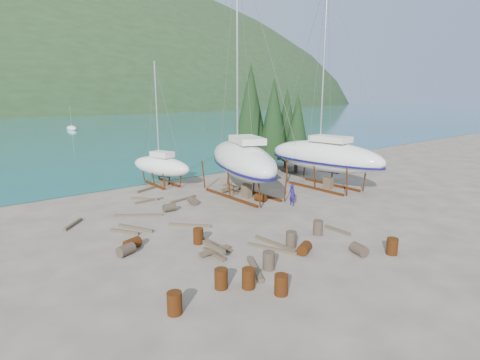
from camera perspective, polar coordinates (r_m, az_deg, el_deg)
ground at (r=24.28m, az=3.20°, el=-6.79°), size 600.00×600.00×0.00m
far_house_right at (r=211.94m, az=-26.86°, el=9.95°), size 6.60×5.60×5.60m
cypress_near_right at (r=40.26m, az=5.16°, el=9.37°), size 3.60×3.60×10.00m
cypress_mid_right at (r=39.99m, az=8.70°, el=8.00°), size 3.06×3.06×8.50m
cypress_back_left at (r=40.69m, az=1.64°, el=10.68°), size 4.14×4.14×11.50m
cypress_far_right at (r=43.11m, az=7.12°, el=8.76°), size 3.24×3.24×9.00m
moored_boat_mid at (r=100.52m, az=-24.27°, el=7.19°), size 2.00×5.00×6.05m
large_sailboat_near at (r=30.30m, az=0.33°, el=3.19°), size 7.72×12.63×19.17m
large_sailboat_far at (r=34.09m, az=12.78°, el=3.64°), size 4.43×11.54×17.81m
small_sailboat_shore at (r=35.19m, az=-11.94°, el=2.16°), size 3.99×7.24×11.06m
worker at (r=28.40m, az=7.97°, el=-2.23°), size 0.43×0.63×1.67m
drum_0 at (r=15.08m, az=-9.94°, el=-17.99°), size 0.58×0.58×0.88m
drum_1 at (r=20.71m, az=17.71°, el=-10.06°), size 0.80×1.01×0.58m
drum_2 at (r=21.35m, az=-16.06°, el=-9.25°), size 1.01×0.82×0.58m
drum_3 at (r=16.19m, az=6.30°, el=-15.57°), size 0.58×0.58×0.88m
drum_5 at (r=22.89m, az=11.80°, el=-7.11°), size 0.58×0.58×0.88m
drum_6 at (r=29.37m, az=3.14°, el=-2.73°), size 0.80×1.01×0.58m
drum_7 at (r=21.29m, az=22.17°, el=-9.34°), size 0.58×0.58×0.88m
drum_9 at (r=27.29m, az=-10.69°, el=-4.14°), size 0.91×0.63×0.58m
drum_10 at (r=16.60m, az=1.30°, el=-14.75°), size 0.58×0.58×0.88m
drum_11 at (r=28.77m, az=-7.21°, el=-3.14°), size 0.74×0.98×0.58m
drum_12 at (r=20.20m, az=9.80°, el=-10.22°), size 1.04×0.89×0.58m
drum_13 at (r=16.59m, az=-2.90°, el=-14.78°), size 0.58×0.58×0.88m
drum_14 at (r=21.26m, az=-6.37°, el=-8.48°), size 0.58×0.58×0.88m
drum_15 at (r=20.59m, az=-16.98°, el=-10.15°), size 1.02×0.83×0.58m
drum_16 at (r=18.24m, az=4.40°, el=-12.14°), size 0.58×0.58×0.88m
drum_17 at (r=20.86m, az=7.80°, el=-8.94°), size 0.58×0.58×0.88m
timber_0 at (r=30.24m, az=-13.63°, el=-3.05°), size 2.41×0.23×0.14m
timber_2 at (r=26.26m, az=-24.09°, el=-6.18°), size 1.56×1.68×0.19m
timber_3 at (r=20.48m, az=4.86°, el=-10.39°), size 1.22×2.75×0.15m
timber_4 at (r=23.80m, az=-17.17°, el=-7.55°), size 1.18×1.78×0.17m
timber_5 at (r=21.14m, az=5.35°, el=-9.62°), size 0.41×2.94×0.16m
timber_6 at (r=33.71m, az=-14.13°, el=-1.42°), size 2.03×0.92×0.19m
timber_7 at (r=23.76m, az=14.61°, el=-7.41°), size 0.23×1.89×0.17m
timber_9 at (r=30.81m, az=-14.33°, el=-2.79°), size 1.60×1.85×0.15m
timber_10 at (r=30.07m, az=-8.62°, el=-2.90°), size 2.62×0.77×0.16m
timber_11 at (r=24.10m, az=-7.65°, el=-6.84°), size 1.98×2.13×0.15m
timber_12 at (r=20.98m, az=-3.77°, el=-9.76°), size 0.37×2.56×0.17m
timber_15 at (r=26.79m, az=-15.19°, el=-5.18°), size 2.76×2.00×0.15m
timber_16 at (r=18.15m, az=2.26°, el=-13.38°), size 1.38×2.33×0.23m
timber_17 at (r=24.27m, az=-15.60°, el=-7.05°), size 1.30×2.43×0.16m
timber_pile_fore at (r=19.65m, az=-4.01°, el=-10.68°), size 1.80×1.80×0.60m
timber_pile_aft at (r=32.03m, az=-1.50°, el=-1.38°), size 1.80×1.80×0.60m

